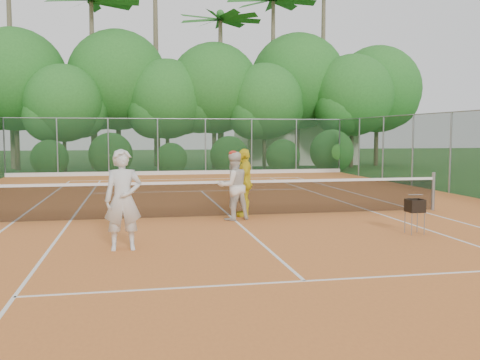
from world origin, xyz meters
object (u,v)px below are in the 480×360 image
object	(u,v)px
ball_hopper	(415,206)
player_center_grp	(233,186)
player_yellow	(244,182)
player_white	(123,200)

from	to	relation	value
ball_hopper	player_center_grp	bearing A→B (deg)	147.82
player_center_grp	player_yellow	world-z (taller)	player_yellow
player_white	player_center_grp	world-z (taller)	player_white
player_yellow	ball_hopper	size ratio (longest dim) A/B	2.35
player_center_grp	ball_hopper	distance (m)	4.47
player_center_grp	ball_hopper	size ratio (longest dim) A/B	2.31
player_center_grp	player_yellow	xyz separation A→B (m)	(0.42, 0.60, 0.02)
player_white	ball_hopper	distance (m)	6.29
player_center_grp	player_yellow	distance (m)	0.73
player_white	ball_hopper	xyz separation A→B (m)	(6.27, 0.42, -0.35)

